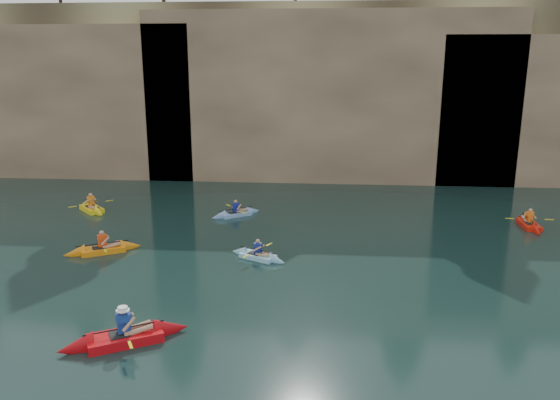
# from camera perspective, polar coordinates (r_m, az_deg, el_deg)

# --- Properties ---
(ground) EXTENTS (160.00, 160.00, 0.00)m
(ground) POSITION_cam_1_polar(r_m,az_deg,el_deg) (16.09, -2.44, -15.35)
(ground) COLOR black
(ground) RESTS_ON ground
(cliff) EXTENTS (70.00, 16.00, 12.00)m
(cliff) POSITION_cam_1_polar(r_m,az_deg,el_deg) (43.91, 2.45, 11.92)
(cliff) COLOR tan
(cliff) RESTS_ON ground
(cliff_slab_west) EXTENTS (26.00, 2.40, 10.56)m
(cliff_slab_west) POSITION_cam_1_polar(r_m,az_deg,el_deg) (42.55, -26.47, 9.38)
(cliff_slab_west) COLOR tan
(cliff_slab_west) RESTS_ON ground
(cliff_slab_center) EXTENTS (24.00, 2.40, 11.40)m
(cliff_slab_center) POSITION_cam_1_polar(r_m,az_deg,el_deg) (36.50, 5.14, 10.87)
(cliff_slab_center) COLOR tan
(cliff_slab_center) RESTS_ON ground
(sea_cave_west) EXTENTS (4.50, 1.00, 4.00)m
(sea_cave_west) POSITION_cam_1_polar(r_m,az_deg,el_deg) (41.34, -24.03, 4.94)
(sea_cave_west) COLOR black
(sea_cave_west) RESTS_ON ground
(sea_cave_center) EXTENTS (3.50, 1.00, 3.20)m
(sea_cave_center) POSITION_cam_1_polar(r_m,az_deg,el_deg) (36.81, -4.41, 4.48)
(sea_cave_center) COLOR black
(sea_cave_center) RESTS_ON ground
(sea_cave_east) EXTENTS (5.00, 1.00, 4.50)m
(sea_cave_east) POSITION_cam_1_polar(r_m,az_deg,el_deg) (37.15, 17.50, 4.96)
(sea_cave_east) COLOR black
(sea_cave_east) RESTS_ON ground
(main_kayaker) EXTENTS (3.69, 2.58, 1.40)m
(main_kayaker) POSITION_cam_1_polar(r_m,az_deg,el_deg) (16.94, -15.91, -13.59)
(main_kayaker) COLOR red
(main_kayaker) RESTS_ON ground
(kayaker_orange) EXTENTS (3.15, 2.18, 1.22)m
(kayaker_orange) POSITION_cam_1_polar(r_m,az_deg,el_deg) (24.51, -18.01, -4.91)
(kayaker_orange) COLOR orange
(kayaker_orange) RESTS_ON ground
(kayaker_ltblue_near) EXTENTS (2.65, 1.90, 1.04)m
(kayaker_ltblue_near) POSITION_cam_1_polar(r_m,az_deg,el_deg) (22.66, -2.32, -5.82)
(kayaker_ltblue_near) COLOR #93D8F7
(kayaker_ltblue_near) RESTS_ON ground
(kayaker_red_far) EXTENTS (2.29, 3.15, 1.15)m
(kayaker_red_far) POSITION_cam_1_polar(r_m,az_deg,el_deg) (29.48, 24.57, -2.29)
(kayaker_red_far) COLOR red
(kayaker_red_far) RESTS_ON ground
(kayaker_yellow) EXTENTS (2.63, 2.70, 1.24)m
(kayaker_yellow) POSITION_cam_1_polar(r_m,az_deg,el_deg) (31.26, -19.08, -0.83)
(kayaker_yellow) COLOR yellow
(kayaker_yellow) RESTS_ON ground
(kayaker_ltblue_mid) EXTENTS (2.66, 2.20, 1.07)m
(kayaker_ltblue_mid) POSITION_cam_1_polar(r_m,az_deg,el_deg) (28.76, -4.63, -1.40)
(kayaker_ltblue_mid) COLOR #82AADA
(kayaker_ltblue_mid) RESTS_ON ground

